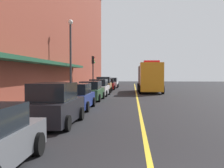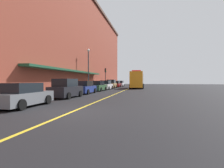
{
  "view_description": "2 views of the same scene",
  "coord_description": "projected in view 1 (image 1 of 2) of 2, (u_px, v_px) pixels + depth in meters",
  "views": [
    {
      "loc": [
        -0.43,
        -4.81,
        2.24
      ],
      "look_at": [
        -2.95,
        28.74,
        1.04
      ],
      "focal_mm": 44.16,
      "sensor_mm": 36.0,
      "label": 1
    },
    {
      "loc": [
        3.99,
        -8.63,
        1.68
      ],
      "look_at": [
        -1.78,
        19.08,
        1.13
      ],
      "focal_mm": 27.73,
      "sensor_mm": 36.0,
      "label": 2
    }
  ],
  "objects": [
    {
      "name": "lane_center_stripe",
      "position": [
        137.0,
        95.0,
        29.76
      ],
      "size": [
        0.16,
        70.0,
        0.01
      ],
      "primitive_type": "cube",
      "color": "gold",
      "rests_on": "ground"
    },
    {
      "name": "parked_car_7",
      "position": [
        112.0,
        83.0,
        45.67
      ],
      "size": [
        2.13,
        4.4,
        1.66
      ],
      "rotation": [
        0.0,
        0.0,
        1.57
      ],
      "color": "silver",
      "rests_on": "ground"
    },
    {
      "name": "parked_car_3",
      "position": [
        91.0,
        91.0,
        23.53
      ],
      "size": [
        2.0,
        4.55,
        1.65
      ],
      "rotation": [
        0.0,
        0.0,
        1.56
      ],
      "color": "#2D5133",
      "rests_on": "ground"
    },
    {
      "name": "parked_car_6",
      "position": [
        108.0,
        84.0,
        39.97
      ],
      "size": [
        2.14,
        4.51,
        1.59
      ],
      "rotation": [
        0.0,
        0.0,
        1.61
      ],
      "color": "maroon",
      "rests_on": "ground"
    },
    {
      "name": "parked_car_1",
      "position": [
        54.0,
        105.0,
        12.11
      ],
      "size": [
        2.07,
        4.31,
        1.87
      ],
      "rotation": [
        0.0,
        0.0,
        1.55
      ],
      "color": "black",
      "rests_on": "ground"
    },
    {
      "name": "utility_truck",
      "position": [
        150.0,
        78.0,
        34.15
      ],
      "size": [
        2.93,
        8.78,
        3.78
      ],
      "rotation": [
        0.0,
        0.0,
        -1.56
      ],
      "color": "orange",
      "rests_on": "ground"
    },
    {
      "name": "street_lamp_left",
      "position": [
        71.0,
        50.0,
        24.45
      ],
      "size": [
        0.44,
        0.44,
        6.94
      ],
      "color": "#33383D",
      "rests_on": "sidewalk_left"
    },
    {
      "name": "brick_building_left",
      "position": [
        25.0,
        5.0,
        29.31
      ],
      "size": [
        10.27,
        64.0,
        19.16
      ],
      "color": "brown",
      "rests_on": "ground"
    },
    {
      "name": "parked_car_5",
      "position": [
        104.0,
        85.0,
        34.34
      ],
      "size": [
        2.08,
        4.43,
        1.91
      ],
      "rotation": [
        0.0,
        0.0,
        1.6
      ],
      "color": "#A5844C",
      "rests_on": "ground"
    },
    {
      "name": "parking_meter_0",
      "position": [
        44.0,
        95.0,
        15.25
      ],
      "size": [
        0.14,
        0.18,
        1.33
      ],
      "color": "#4C4C51",
      "rests_on": "sidewalk_left"
    },
    {
      "name": "ground_plane",
      "position": [
        137.0,
        95.0,
        29.76
      ],
      "size": [
        112.0,
        112.0,
        0.0
      ],
      "primitive_type": "plane",
      "color": "black"
    },
    {
      "name": "traffic_light_near",
      "position": [
        93.0,
        67.0,
        33.81
      ],
      "size": [
        0.38,
        0.36,
        4.3
      ],
      "color": "#232326",
      "rests_on": "sidewalk_left"
    },
    {
      "name": "parked_car_2",
      "position": [
        77.0,
        97.0,
        17.62
      ],
      "size": [
        2.0,
        4.53,
        1.65
      ],
      "rotation": [
        0.0,
        0.0,
        1.58
      ],
      "color": "navy",
      "rests_on": "ground"
    },
    {
      "name": "parking_meter_1",
      "position": [
        76.0,
        88.0,
        23.82
      ],
      "size": [
        0.14,
        0.18,
        1.33
      ],
      "color": "#4C4C51",
      "rests_on": "sidewalk_left"
    },
    {
      "name": "parked_car_4",
      "position": [
        99.0,
        88.0,
        28.65
      ],
      "size": [
        2.08,
        4.37,
        1.72
      ],
      "rotation": [
        0.0,
        0.0,
        1.55
      ],
      "color": "silver",
      "rests_on": "ground"
    },
    {
      "name": "sidewalk_left",
      "position": [
        80.0,
        94.0,
        30.22
      ],
      "size": [
        2.4,
        70.0,
        0.15
      ],
      "primitive_type": "cube",
      "color": "gray",
      "rests_on": "ground"
    }
  ]
}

